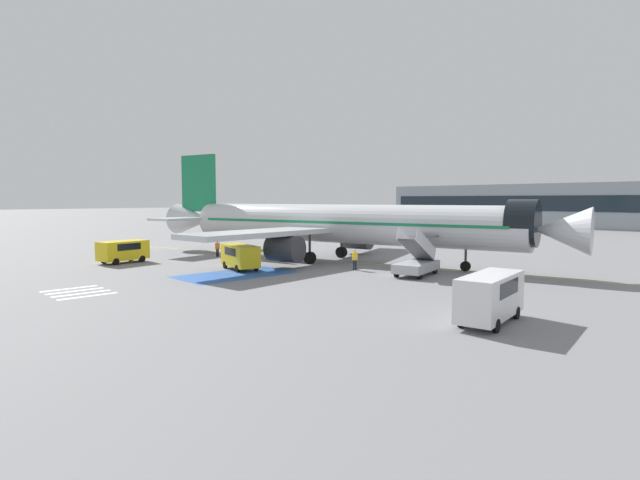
% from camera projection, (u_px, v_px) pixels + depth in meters
% --- Properties ---
extents(ground_plane, '(600.00, 600.00, 0.00)m').
position_uv_depth(ground_plane, '(349.00, 262.00, 47.65)').
color(ground_plane, slate).
extents(apron_leadline_yellow, '(76.20, 19.03, 0.01)m').
position_uv_depth(apron_leadline_yellow, '(341.00, 261.00, 48.22)').
color(apron_leadline_yellow, gold).
rests_on(apron_leadline_yellow, ground_plane).
extents(apron_stand_patch_blue, '(5.25, 9.35, 0.01)m').
position_uv_depth(apron_stand_patch_blue, '(236.00, 274.00, 39.93)').
color(apron_stand_patch_blue, '#2856A8').
rests_on(apron_stand_patch_blue, ground_plane).
extents(apron_walkway_bar_0, '(0.44, 3.60, 0.01)m').
position_uv_depth(apron_walkway_bar_0, '(69.00, 289.00, 33.58)').
color(apron_walkway_bar_0, silver).
rests_on(apron_walkway_bar_0, ground_plane).
extents(apron_walkway_bar_1, '(0.44, 3.60, 0.01)m').
position_uv_depth(apron_walkway_bar_1, '(75.00, 291.00, 32.71)').
color(apron_walkway_bar_1, silver).
rests_on(apron_walkway_bar_1, ground_plane).
extents(apron_walkway_bar_2, '(0.44, 3.60, 0.01)m').
position_uv_depth(apron_walkway_bar_2, '(82.00, 294.00, 31.85)').
color(apron_walkway_bar_2, silver).
rests_on(apron_walkway_bar_2, ground_plane).
extents(apron_walkway_bar_3, '(0.44, 3.60, 0.01)m').
position_uv_depth(apron_walkway_bar_3, '(88.00, 296.00, 30.98)').
color(apron_walkway_bar_3, silver).
rests_on(apron_walkway_bar_3, ground_plane).
extents(airliner, '(43.65, 31.21, 11.11)m').
position_uv_depth(airliner, '(335.00, 224.00, 48.28)').
color(airliner, silver).
rests_on(airliner, ground_plane).
extents(boarding_stairs_forward, '(3.29, 5.54, 3.87)m').
position_uv_depth(boarding_stairs_forward, '(417.00, 263.00, 39.36)').
color(boarding_stairs_forward, '#ADB2BA').
rests_on(boarding_stairs_forward, ground_plane).
extents(fuel_tanker, '(10.06, 2.89, 3.30)m').
position_uv_depth(fuel_tanker, '(399.00, 230.00, 69.53)').
color(fuel_tanker, '#38383D').
rests_on(fuel_tanker, ground_plane).
extents(service_van_0, '(2.84, 4.74, 2.08)m').
position_uv_depth(service_van_0, '(123.00, 250.00, 47.12)').
color(service_van_0, yellow).
rests_on(service_van_0, ground_plane).
extents(service_van_1, '(4.67, 2.67, 2.12)m').
position_uv_depth(service_van_1, '(240.00, 255.00, 42.54)').
color(service_van_1, yellow).
rests_on(service_van_1, ground_plane).
extents(service_van_2, '(2.64, 5.44, 2.39)m').
position_uv_depth(service_van_2, '(490.00, 294.00, 24.19)').
color(service_van_2, silver).
rests_on(service_van_2, ground_plane).
extents(ground_crew_0, '(0.25, 0.44, 1.66)m').
position_uv_depth(ground_crew_0, '(217.00, 248.00, 52.19)').
color(ground_crew_0, black).
rests_on(ground_crew_0, ground_plane).
extents(ground_crew_1, '(0.45, 0.48, 1.76)m').
position_uv_depth(ground_crew_1, '(355.00, 258.00, 42.35)').
color(ground_crew_1, '#191E38').
rests_on(ground_crew_1, ground_plane).
extents(traffic_cone_0, '(0.59, 0.59, 0.65)m').
position_uv_depth(traffic_cone_0, '(278.00, 258.00, 48.67)').
color(traffic_cone_0, orange).
rests_on(traffic_cone_0, ground_plane).
extents(terminal_building, '(81.06, 12.10, 9.32)m').
position_uv_depth(terminal_building, '(563.00, 205.00, 107.76)').
color(terminal_building, '#89939E').
rests_on(terminal_building, ground_plane).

